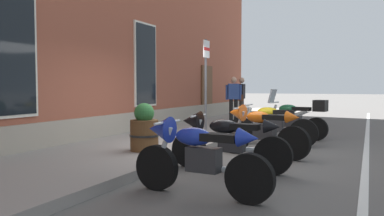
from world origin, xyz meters
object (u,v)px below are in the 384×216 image
motorcycle_black_sport (225,138)px  motorcycle_orange_sport (259,129)px  motorcycle_green_touring (295,118)px  parking_sign (206,74)px  barrel_planter (144,130)px  pedestrian_dark_jacket (242,96)px  pedestrian_blue_top (234,96)px  motorcycle_blue_sport (195,153)px  motorcycle_yellow_naked (271,125)px

motorcycle_black_sport → motorcycle_orange_sport: size_ratio=1.07×
motorcycle_green_touring → parking_sign: bearing=128.3°
parking_sign → motorcycle_green_touring: bearing=-51.7°
barrel_planter → pedestrian_dark_jacket: bearing=3.2°
motorcycle_black_sport → motorcycle_green_touring: (4.61, -0.41, 0.02)m
pedestrian_blue_top → motorcycle_blue_sport: bearing=-164.7°
motorcycle_black_sport → barrel_planter: size_ratio=2.24×
motorcycle_blue_sport → barrel_planter: 2.87m
motorcycle_green_touring → parking_sign: size_ratio=0.79×
motorcycle_blue_sport → pedestrian_blue_top: (9.11, 2.50, 0.51)m
parking_sign → motorcycle_blue_sport: bearing=-159.2°
motorcycle_yellow_naked → pedestrian_blue_top: 4.99m
motorcycle_orange_sport → parking_sign: parking_sign is taller
motorcycle_green_touring → motorcycle_blue_sport: bearing=177.9°
motorcycle_blue_sport → motorcycle_black_sport: motorcycle_blue_sport is taller
motorcycle_orange_sport → motorcycle_yellow_naked: (1.55, 0.12, -0.08)m
motorcycle_blue_sport → motorcycle_yellow_naked: (4.77, 0.10, -0.07)m
pedestrian_blue_top → pedestrian_dark_jacket: (0.85, -0.04, -0.00)m
motorcycle_orange_sport → pedestrian_dark_jacket: 7.19m
pedestrian_blue_top → motorcycle_green_touring: bearing=-136.4°
motorcycle_black_sport → motorcycle_yellow_naked: 3.13m
motorcycle_blue_sport → motorcycle_green_touring: motorcycle_green_touring is taller
parking_sign → motorcycle_orange_sport: bearing=-128.7°
motorcycle_blue_sport → motorcycle_black_sport: (1.64, 0.18, -0.01)m
motorcycle_black_sport → pedestrian_dark_jacket: (8.32, 2.28, 0.52)m
motorcycle_orange_sport → motorcycle_yellow_naked: size_ratio=0.92×
motorcycle_blue_sport → motorcycle_green_touring: size_ratio=1.01×
pedestrian_dark_jacket → parking_sign: 5.39m
motorcycle_orange_sport → pedestrian_dark_jacket: (6.73, 2.47, 0.49)m
motorcycle_black_sport → parking_sign: parking_sign is taller
pedestrian_blue_top → barrel_planter: 7.11m
barrel_planter → motorcycle_blue_sport: bearing=-135.2°
motorcycle_orange_sport → motorcycle_black_sport: bearing=173.0°
motorcycle_orange_sport → motorcycle_yellow_naked: 1.55m
motorcycle_yellow_naked → barrel_planter: bearing=144.9°
motorcycle_yellow_naked → parking_sign: 2.10m
motorcycle_green_touring → barrel_planter: size_ratio=2.07×
motorcycle_blue_sport → motorcycle_green_touring: 6.25m
pedestrian_dark_jacket → barrel_planter: 7.95m
parking_sign → pedestrian_dark_jacket: bearing=7.4°
parking_sign → barrel_planter: bearing=174.6°
pedestrian_dark_jacket → motorcycle_black_sport: bearing=-164.7°
motorcycle_yellow_naked → pedestrian_blue_top: bearing=28.9°
motorcycle_blue_sport → pedestrian_dark_jacket: (9.96, 2.46, 0.51)m
motorcycle_orange_sport → barrel_planter: 2.36m
parking_sign → barrel_planter: 2.89m
motorcycle_black_sport → barrel_planter: barrel_planter is taller
motorcycle_blue_sport → motorcycle_black_sport: 1.65m
motorcycle_blue_sport → barrel_planter: (2.04, 2.02, 0.01)m
motorcycle_black_sport → barrel_planter: (0.40, 1.84, 0.02)m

